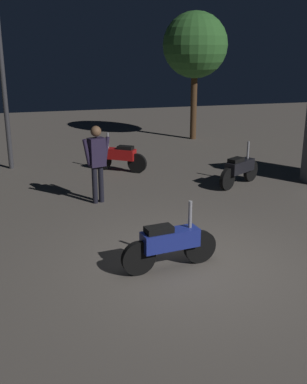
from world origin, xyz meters
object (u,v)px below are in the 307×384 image
Objects in this scene: motorcycle_blue_foreground at (170,243)px; motorcycle_black_parked_left at (240,169)px; person_rider_beside at (97,157)px; streetlamp_near at (0,44)px; motorcycle_red_parked_right at (119,156)px.

motorcycle_black_parked_left is at bearing 43.89° from motorcycle_blue_foreground.
streetlamp_near reaches higher than person_rider_beside.
streetlamp_near reaches higher than motorcycle_blue_foreground.
motorcycle_red_parked_right is (-2.71, 2.23, 0.00)m from motorcycle_black_parked_left.
person_rider_beside is at bearing -62.40° from streetlamp_near.
motorcycle_blue_foreground is 0.29× the size of streetlamp_near.
motorcycle_blue_foreground is 1.13× the size of motorcycle_black_parked_left.
motorcycle_black_parked_left is 7.37m from streetlamp_near.
motorcycle_blue_foreground is at bearing -70.78° from streetlamp_near.
person_rider_beside reaches higher than motorcycle_blue_foreground.
motorcycle_black_parked_left is (3.16, 4.01, 0.00)m from motorcycle_blue_foreground.
motorcycle_red_parked_right is 0.25× the size of streetlamp_near.
motorcycle_red_parked_right is at bearing 108.86° from motorcycle_black_parked_left.
streetlamp_near is at bearing 101.33° from motorcycle_blue_foreground.
person_rider_beside is (-3.75, -0.39, 0.64)m from motorcycle_black_parked_left.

